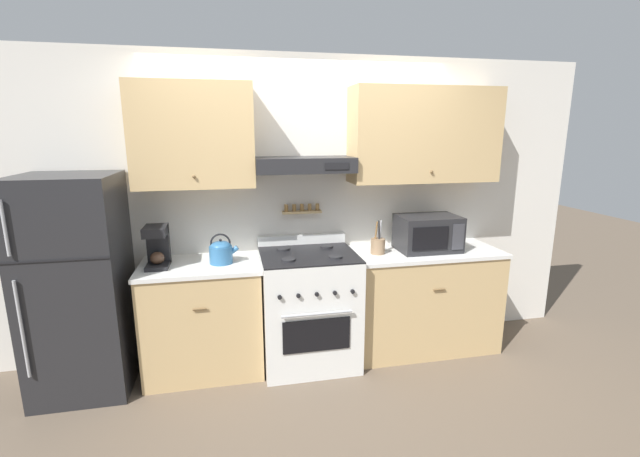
{
  "coord_description": "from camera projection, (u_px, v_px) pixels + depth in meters",
  "views": [
    {
      "loc": [
        -0.6,
        -3.02,
        1.93
      ],
      "look_at": [
        0.09,
        0.25,
        1.16
      ],
      "focal_mm": 24.0,
      "sensor_mm": 36.0,
      "label": 1
    }
  ],
  "objects": [
    {
      "name": "ground_plane",
      "position": [
        315.0,
        377.0,
        3.43
      ],
      "size": [
        16.0,
        16.0,
        0.0
      ],
      "primitive_type": "plane",
      "color": "brown"
    },
    {
      "name": "wall_back",
      "position": [
        312.0,
        183.0,
        3.66
      ],
      "size": [
        5.2,
        0.46,
        2.55
      ],
      "color": "silver",
      "rests_on": "ground_plane"
    },
    {
      "name": "counter_left",
      "position": [
        204.0,
        317.0,
        3.45
      ],
      "size": [
        0.93,
        0.62,
        0.91
      ],
      "color": "tan",
      "rests_on": "ground_plane"
    },
    {
      "name": "counter_right",
      "position": [
        422.0,
        299.0,
        3.84
      ],
      "size": [
        1.31,
        0.62,
        0.91
      ],
      "color": "tan",
      "rests_on": "ground_plane"
    },
    {
      "name": "stove_range",
      "position": [
        309.0,
        308.0,
        3.58
      ],
      "size": [
        0.77,
        0.7,
        1.04
      ],
      "color": "white",
      "rests_on": "ground_plane"
    },
    {
      "name": "refrigerator",
      "position": [
        78.0,
        285.0,
        3.15
      ],
      "size": [
        0.66,
        0.69,
        1.63
      ],
      "color": "#232326",
      "rests_on": "ground_plane"
    },
    {
      "name": "tea_kettle",
      "position": [
        221.0,
        251.0,
        3.34
      ],
      "size": [
        0.23,
        0.18,
        0.24
      ],
      "color": "teal",
      "rests_on": "counter_left"
    },
    {
      "name": "coffee_maker",
      "position": [
        157.0,
        245.0,
        3.26
      ],
      "size": [
        0.16,
        0.25,
        0.32
      ],
      "color": "black",
      "rests_on": "counter_left"
    },
    {
      "name": "microwave",
      "position": [
        428.0,
        233.0,
        3.7
      ],
      "size": [
        0.52,
        0.37,
        0.3
      ],
      "color": "#232326",
      "rests_on": "counter_right"
    },
    {
      "name": "utensil_crock",
      "position": [
        378.0,
        245.0,
        3.61
      ],
      "size": [
        0.12,
        0.12,
        0.28
      ],
      "color": "#8E7051",
      "rests_on": "counter_right"
    }
  ]
}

